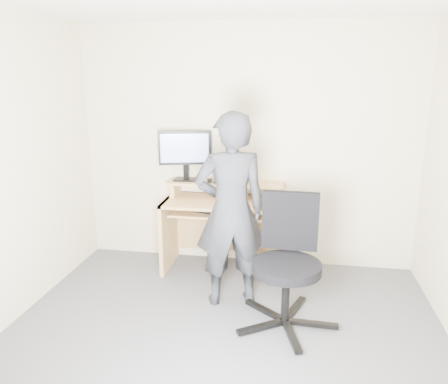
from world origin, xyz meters
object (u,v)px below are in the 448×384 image
(monitor, at_px, (185,151))
(office_chair, at_px, (288,257))
(person, at_px, (231,211))
(desk, at_px, (224,217))

(monitor, height_order, office_chair, monitor)
(monitor, xyz_separation_m, person, (0.60, -0.80, -0.37))
(desk, xyz_separation_m, office_chair, (0.68, -0.98, 0.02))
(desk, distance_m, office_chair, 1.19)
(monitor, bearing_deg, office_chair, -58.79)
(monitor, xyz_separation_m, office_chair, (1.10, -1.05, -0.65))
(desk, xyz_separation_m, person, (0.17, -0.73, 0.31))
(desk, height_order, person, person)
(desk, relative_size, person, 0.70)
(monitor, distance_m, office_chair, 1.65)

